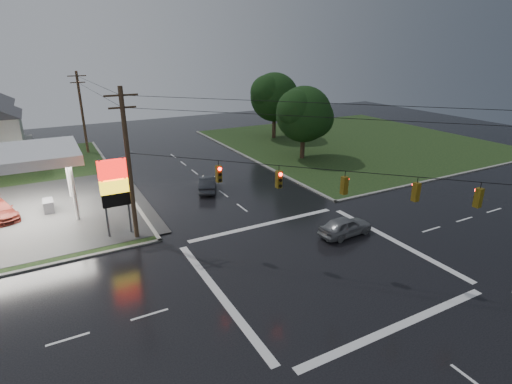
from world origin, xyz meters
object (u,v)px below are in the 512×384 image
utility_pole_n (82,112)px  car_north (208,183)px  tree_ne_near (305,114)px  car_crossing (345,226)px  utility_pole_nw (129,164)px  tree_ne_far (275,97)px  pylon_sign (114,185)px

utility_pole_n → car_north: bearing=-68.3°
tree_ne_near → car_north: tree_ne_near is taller
tree_ne_near → car_crossing: 22.36m
utility_pole_nw → tree_ne_far: 36.20m
tree_ne_near → pylon_sign: bearing=-155.0°
utility_pole_n → tree_ne_far: bearing=-8.5°
pylon_sign → tree_ne_far: bearing=40.4°
utility_pole_n → utility_pole_nw: bearing=-90.0°
car_north → utility_pole_n: bearing=-43.8°
pylon_sign → tree_ne_near: tree_ne_near is taller
tree_ne_far → car_north: (-18.12, -17.40, -5.45)m
tree_ne_near → utility_pole_nw: bearing=-152.1°
pylon_sign → utility_pole_n: 27.56m
pylon_sign → tree_ne_near: size_ratio=0.67×
pylon_sign → tree_ne_near: bearing=25.0°
pylon_sign → car_north: 11.78m
utility_pole_n → car_crossing: bearing=-68.6°
utility_pole_n → tree_ne_near: size_ratio=1.17×
utility_pole_nw → car_crossing: size_ratio=2.54×
tree_ne_far → pylon_sign: bearing=-139.6°
car_north → pylon_sign: bearing=57.1°
utility_pole_n → car_north: 23.53m
car_north → car_crossing: car_crossing is taller
car_crossing → tree_ne_far: bearing=-25.5°
pylon_sign → tree_ne_far: 36.35m
utility_pole_n → tree_ne_far: 26.96m
tree_ne_near → car_north: bearing=-160.3°
utility_pole_nw → tree_ne_near: 26.74m
pylon_sign → car_north: size_ratio=1.35×
utility_pole_nw → tree_ne_far: (26.65, 24.49, 0.46)m
utility_pole_nw → tree_ne_near: bearing=27.9°
car_north → car_crossing: (5.37, -14.14, 0.01)m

